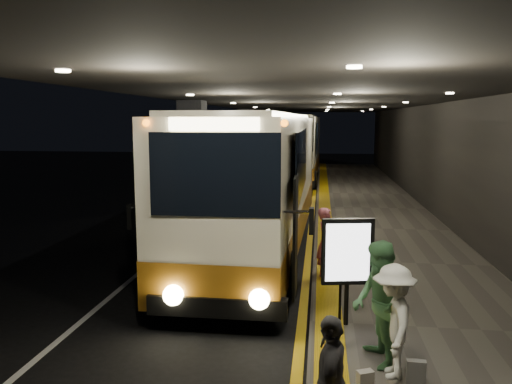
# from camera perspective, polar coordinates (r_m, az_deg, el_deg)

# --- Properties ---
(ground) EXTENTS (90.00, 90.00, 0.00)m
(ground) POSITION_cam_1_polar(r_m,az_deg,el_deg) (12.74, -4.97, -9.06)
(ground) COLOR black
(lane_line_white) EXTENTS (0.12, 50.00, 0.01)m
(lane_line_white) POSITION_cam_1_polar(r_m,az_deg,el_deg) (17.86, -7.20, -4.04)
(lane_line_white) COLOR silver
(lane_line_white) RESTS_ON ground
(kerb_stripe_yellow) EXTENTS (0.18, 50.00, 0.01)m
(kerb_stripe_yellow) POSITION_cam_1_polar(r_m,az_deg,el_deg) (17.30, 6.27, -4.42)
(kerb_stripe_yellow) COLOR gold
(kerb_stripe_yellow) RESTS_ON ground
(sidewalk) EXTENTS (4.50, 50.00, 0.15)m
(sidewalk) POSITION_cam_1_polar(r_m,az_deg,el_deg) (17.41, 14.21, -4.31)
(sidewalk) COLOR #514C44
(sidewalk) RESTS_ON ground
(tactile_strip) EXTENTS (0.50, 50.00, 0.01)m
(tactile_strip) POSITION_cam_1_polar(r_m,az_deg,el_deg) (17.26, 7.94, -3.96)
(tactile_strip) COLOR gold
(tactile_strip) RESTS_ON sidewalk
(terminal_wall) EXTENTS (0.10, 50.00, 6.00)m
(terminal_wall) POSITION_cam_1_polar(r_m,az_deg,el_deg) (17.45, 21.94, 5.08)
(terminal_wall) COLOR black
(terminal_wall) RESTS_ON ground
(support_columns) EXTENTS (0.80, 24.80, 4.40)m
(support_columns) POSITION_cam_1_polar(r_m,az_deg,el_deg) (16.48, -7.20, 2.67)
(support_columns) COLOR black
(support_columns) RESTS_ON ground
(canopy) EXTENTS (9.00, 50.00, 0.40)m
(canopy) POSITION_cam_1_polar(r_m,az_deg,el_deg) (16.90, 7.03, 10.96)
(canopy) COLOR black
(canopy) RESTS_ON support_columns
(coach_main) EXTENTS (2.86, 12.38, 3.84)m
(coach_main) POSITION_cam_1_polar(r_m,az_deg,el_deg) (14.40, 0.34, 0.50)
(coach_main) COLOR #EDE3C6
(coach_main) RESTS_ON ground
(coach_second) EXTENTS (2.85, 12.58, 3.94)m
(coach_second) POSITION_cam_1_polar(r_m,az_deg,el_deg) (31.24, 4.61, 4.76)
(coach_second) COLOR #EDE3C6
(coach_second) RESTS_ON ground
(coach_third) EXTENTS (2.58, 12.13, 3.81)m
(coach_third) POSITION_cam_1_polar(r_m,az_deg,el_deg) (44.13, 5.20, 5.69)
(coach_third) COLOR #EDE3C6
(coach_third) RESTS_ON ground
(passenger_boarding) EXTENTS (0.55, 0.68, 1.62)m
(passenger_boarding) POSITION_cam_1_polar(r_m,az_deg,el_deg) (11.79, 7.99, -5.69)
(passenger_boarding) COLOR #DB6679
(passenger_boarding) RESTS_ON sidewalk
(passenger_waiting_green) EXTENTS (0.73, 1.00, 1.88)m
(passenger_waiting_green) POSITION_cam_1_polar(r_m,az_deg,el_deg) (7.78, 13.86, -12.29)
(passenger_waiting_green) COLOR #47814F
(passenger_waiting_green) RESTS_ON sidewalk
(passenger_waiting_white) EXTENTS (0.50, 1.06, 1.64)m
(passenger_waiting_white) POSITION_cam_1_polar(r_m,az_deg,el_deg) (7.54, 15.42, -14.01)
(passenger_waiting_white) COLOR silver
(passenger_waiting_white) RESTS_ON sidewalk
(passenger_waiting_grey) EXTENTS (0.56, 0.94, 1.53)m
(passenger_waiting_grey) POSITION_cam_1_polar(r_m,az_deg,el_deg) (5.98, 8.55, -20.57)
(passenger_waiting_grey) COLOR #4F4E53
(passenger_waiting_grey) RESTS_ON sidewalk
(bag_polka) EXTENTS (0.27, 0.13, 0.32)m
(bag_polka) POSITION_cam_1_polar(r_m,az_deg,el_deg) (7.72, 17.81, -18.93)
(bag_polka) COLOR black
(bag_polka) RESTS_ON sidewalk
(bag_plain) EXTENTS (0.25, 0.21, 0.27)m
(bag_plain) POSITION_cam_1_polar(r_m,az_deg,el_deg) (7.37, 12.37, -20.29)
(bag_plain) COLOR #AFA9A4
(bag_plain) RESTS_ON sidewalk
(info_sign) EXTENTS (0.92, 0.28, 1.94)m
(info_sign) POSITION_cam_1_polar(r_m,az_deg,el_deg) (8.96, 10.43, -6.95)
(info_sign) COLOR black
(info_sign) RESTS_ON sidewalk
(stanchion_post) EXTENTS (0.05, 0.05, 1.05)m
(stanchion_post) POSITION_cam_1_polar(r_m,az_deg,el_deg) (9.37, 9.60, -11.25)
(stanchion_post) COLOR black
(stanchion_post) RESTS_ON sidewalk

